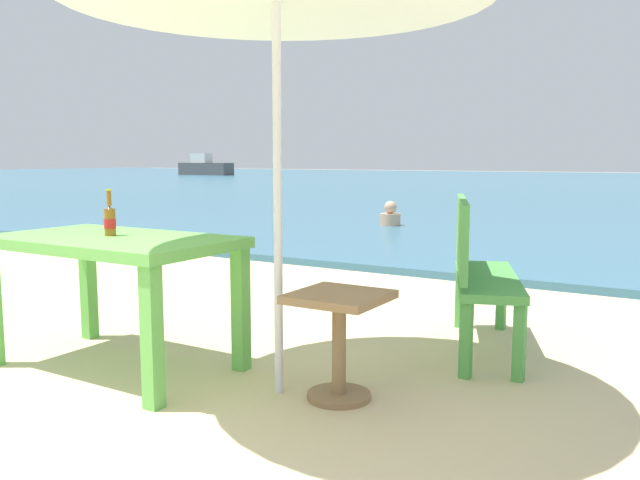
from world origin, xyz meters
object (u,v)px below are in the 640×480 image
side_table_wood (339,330)px  swimmer_person (390,216)px  beer_bottle_amber (110,219)px  bench_green_left (476,265)px  boat_sailboat (205,167)px  picnic_table_green (113,256)px

side_table_wood → swimmer_person: side_table_wood is taller
beer_bottle_amber → bench_green_left: 2.20m
side_table_wood → boat_sailboat: bearing=132.0°
beer_bottle_amber → boat_sailboat: 41.19m
swimmer_person → beer_bottle_amber: bearing=-77.0°
picnic_table_green → beer_bottle_amber: bearing=152.2°
beer_bottle_amber → boat_sailboat: size_ratio=0.07×
picnic_table_green → swimmer_person: 7.61m
side_table_wood → bench_green_left: bearing=75.1°
picnic_table_green → swimmer_person: (-1.74, 7.40, -0.41)m
side_table_wood → picnic_table_green: bearing=-170.2°
beer_bottle_amber → swimmer_person: bearing=103.0°
side_table_wood → bench_green_left: 1.22m
boat_sailboat → picnic_table_green: bearing=-49.6°
bench_green_left → boat_sailboat: bearing=133.4°
picnic_table_green → swimmer_person: bearing=103.2°
bench_green_left → picnic_table_green: bearing=-139.7°
side_table_wood → boat_sailboat: size_ratio=0.14×
picnic_table_green → side_table_wood: bearing=9.8°
picnic_table_green → boat_sailboat: 41.23m
side_table_wood → swimmer_person: bearing=113.2°
side_table_wood → bench_green_left: size_ratio=0.43×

